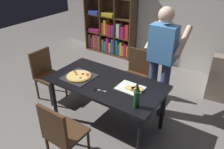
# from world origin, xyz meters

# --- Properties ---
(ground_plane) EXTENTS (12.00, 12.00, 0.00)m
(ground_plane) POSITION_xyz_m (0.00, 0.00, 0.00)
(ground_plane) COLOR gray
(back_wall) EXTENTS (6.40, 0.10, 2.80)m
(back_wall) POSITION_xyz_m (0.00, 2.60, 1.40)
(back_wall) COLOR silver
(back_wall) RESTS_ON ground_plane
(dining_table) EXTENTS (1.68, 0.87, 0.75)m
(dining_table) POSITION_xyz_m (0.00, 0.00, 0.67)
(dining_table) COLOR black
(dining_table) RESTS_ON ground_plane
(chair_near_camera) EXTENTS (0.42, 0.42, 0.90)m
(chair_near_camera) POSITION_xyz_m (-0.00, -0.92, 0.51)
(chair_near_camera) COLOR #472D19
(chair_near_camera) RESTS_ON ground_plane
(chair_far_side) EXTENTS (0.42, 0.42, 0.90)m
(chair_far_side) POSITION_xyz_m (0.00, 0.92, 0.51)
(chair_far_side) COLOR #472D19
(chair_far_side) RESTS_ON ground_plane
(chair_left_end) EXTENTS (0.42, 0.42, 0.90)m
(chair_left_end) POSITION_xyz_m (-1.32, 0.00, 0.51)
(chair_left_end) COLOR #472D19
(chair_left_end) RESTS_ON ground_plane
(bookshelf) EXTENTS (1.40, 0.35, 1.95)m
(bookshelf) POSITION_xyz_m (-1.57, 2.37, 0.88)
(bookshelf) COLOR #513823
(bookshelf) RESTS_ON ground_plane
(person_serving_pizza) EXTENTS (0.55, 0.54, 1.75)m
(person_serving_pizza) POSITION_xyz_m (0.52, 0.70, 1.00)
(person_serving_pizza) COLOR #38476B
(person_serving_pizza) RESTS_ON ground_plane
(pepperoni_pizza_on_tray) EXTENTS (0.43, 0.43, 0.04)m
(pepperoni_pizza_on_tray) POSITION_xyz_m (-0.41, -0.12, 0.77)
(pepperoni_pizza_on_tray) COLOR #2D2D33
(pepperoni_pizza_on_tray) RESTS_ON dining_table
(pizza_slices_on_towel) EXTENTS (0.38, 0.28, 0.03)m
(pizza_slices_on_towel) POSITION_xyz_m (0.41, 0.04, 0.76)
(pizza_slices_on_towel) COLOR white
(pizza_slices_on_towel) RESTS_ON dining_table
(wine_bottle) EXTENTS (0.07, 0.07, 0.32)m
(wine_bottle) POSITION_xyz_m (0.64, -0.28, 0.87)
(wine_bottle) COLOR #194723
(wine_bottle) RESTS_ON dining_table
(kitchen_scissors) EXTENTS (0.20, 0.10, 0.01)m
(kitchen_scissors) POSITION_xyz_m (0.03, -0.25, 0.76)
(kitchen_scissors) COLOR silver
(kitchen_scissors) RESTS_ON dining_table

